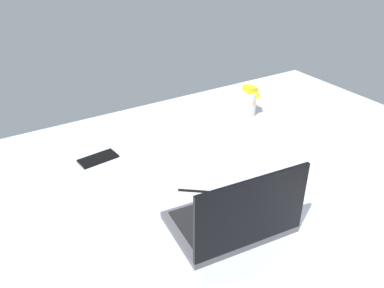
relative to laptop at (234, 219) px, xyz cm
name	(u,v)px	position (x,y,z in cm)	size (l,w,h in cm)	color
bed_mattress	(249,189)	(-24.79, -22.86, -13.41)	(180.00, 140.00, 18.00)	#B7BCC6
laptop	(234,219)	(0.00, 0.00, 0.00)	(35.03, 26.02, 23.00)	#4C4C51
snack_cup	(247,102)	(-51.32, -59.35, 1.81)	(9.95, 9.70, 13.52)	silver
cell_phone	(98,159)	(19.77, -57.10, -4.01)	(6.80, 14.00, 0.80)	black
charger_cable	(204,192)	(-2.69, -19.58, -4.11)	(17.00, 0.60, 0.60)	black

